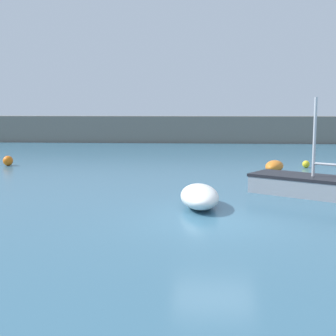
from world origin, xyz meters
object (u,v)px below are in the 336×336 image
at_px(dinghy_near_pier, 274,166).
at_px(mooring_buoy_yellow, 306,164).
at_px(mooring_buoy_orange, 8,161).
at_px(sailboat_short_mast, 313,186).
at_px(rowboat_blue_near, 200,196).

xyz_separation_m(dinghy_near_pier, mooring_buoy_yellow, (2.10, 2.00, -0.11)).
distance_m(mooring_buoy_orange, mooring_buoy_yellow, 17.44).
xyz_separation_m(sailboat_short_mast, mooring_buoy_yellow, (1.65, 8.65, -0.20)).
height_order(rowboat_blue_near, dinghy_near_pier, rowboat_blue_near).
xyz_separation_m(rowboat_blue_near, mooring_buoy_yellow, (6.07, 11.10, -0.18)).
bearing_deg(rowboat_blue_near, mooring_buoy_yellow, 146.71).
bearing_deg(rowboat_blue_near, mooring_buoy_orange, -138.29).
bearing_deg(sailboat_short_mast, mooring_buoy_orange, 5.16).
relative_size(rowboat_blue_near, dinghy_near_pier, 1.44).
distance_m(sailboat_short_mast, mooring_buoy_yellow, 8.80).
xyz_separation_m(sailboat_short_mast, mooring_buoy_orange, (-15.79, 8.39, -0.11)).
distance_m(rowboat_blue_near, dinghy_near_pier, 9.93).
relative_size(mooring_buoy_orange, mooring_buoy_yellow, 1.41).
bearing_deg(dinghy_near_pier, sailboat_short_mast, -157.55).
relative_size(dinghy_near_pier, mooring_buoy_orange, 3.43).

